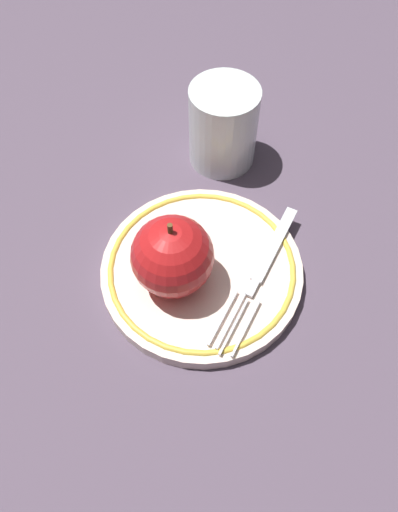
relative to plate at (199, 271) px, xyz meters
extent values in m
plane|color=#544556|center=(-0.01, 0.00, -0.01)|extent=(2.00, 2.00, 0.00)
cylinder|color=beige|center=(0.00, 0.00, 0.00)|extent=(0.21, 0.21, 0.02)
torus|color=gold|center=(0.00, 0.00, 0.01)|extent=(0.19, 0.19, 0.01)
sphere|color=red|center=(0.00, -0.03, 0.05)|extent=(0.08, 0.08, 0.08)
cylinder|color=brown|center=(0.00, -0.03, 0.09)|extent=(0.00, 0.00, 0.01)
cube|color=silver|center=(0.01, 0.08, 0.01)|extent=(0.07, 0.09, 0.00)
cube|color=silver|center=(0.05, 0.04, 0.01)|extent=(0.02, 0.02, 0.00)
cube|color=silver|center=(0.06, 0.00, 0.01)|extent=(0.04, 0.05, 0.00)
cube|color=silver|center=(0.07, 0.00, 0.01)|extent=(0.04, 0.05, 0.00)
cube|color=silver|center=(0.07, 0.01, 0.01)|extent=(0.04, 0.05, 0.00)
cube|color=silver|center=(0.08, 0.01, 0.01)|extent=(0.04, 0.05, 0.00)
cylinder|color=silver|center=(-0.15, 0.10, 0.04)|extent=(0.08, 0.08, 0.10)
camera|label=1|loc=(0.24, -0.11, 0.44)|focal=35.00mm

